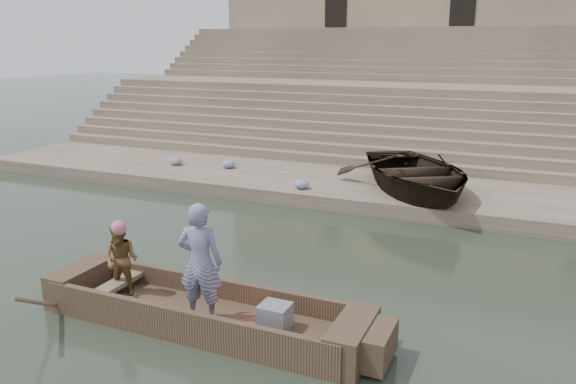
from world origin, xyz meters
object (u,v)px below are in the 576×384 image
Objects in this scene: standing_man at (200,262)px; rowing_man at (121,260)px; beached_rowboat at (415,173)px; main_rowboat at (202,319)px; television at (274,317)px.

standing_man reaches higher than rowing_man.
rowing_man is at bearing -19.47° from standing_man.
rowing_man reaches higher than beached_rowboat.
main_rowboat is 1.34m from television.
television is 8.45m from beached_rowboat.
rowing_man is at bearing 179.10° from television.
main_rowboat is 1.79m from rowing_man.
beached_rowboat reaches higher than television.
rowing_man reaches higher than television.
main_rowboat is at bearing -13.72° from rowing_man.
main_rowboat is 2.59× the size of standing_man.
television is (1.30, -0.00, 0.31)m from main_rowboat.
standing_man is at bearing -19.47° from rowing_man.
standing_man is 8.76m from beached_rowboat.
standing_man is 4.19× the size of television.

